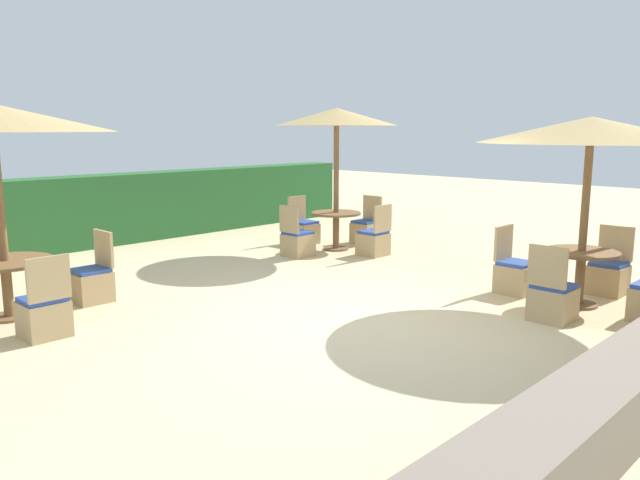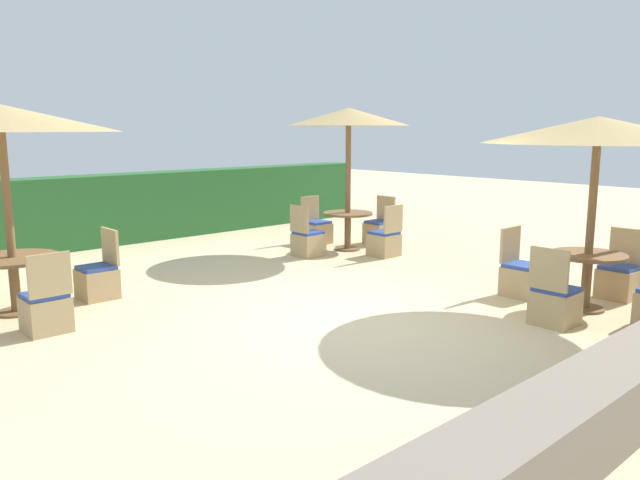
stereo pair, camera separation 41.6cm
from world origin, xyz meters
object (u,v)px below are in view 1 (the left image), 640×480
patio_chair_back_right_north (304,230)px  round_table_back_left (6,272)px  parasol_back_right (337,118)px  patio_chair_back_right_east (366,230)px  patio_chair_front_right_east (609,275)px  round_table_front_right (581,265)px  patio_chair_front_right_north (515,274)px  patio_chair_front_right_west (552,299)px  patio_chair_back_left_south (44,314)px  round_table_back_right (336,222)px  patio_chair_back_right_west (297,242)px  patio_chair_back_right_south (374,241)px  parasol_front_right (591,131)px  patio_chair_back_left_east (92,282)px

patio_chair_back_right_north → round_table_back_left: (-5.95, -0.99, 0.30)m
parasol_back_right → round_table_back_left: size_ratio=2.40×
patio_chair_back_right_east → patio_chair_front_right_east: size_ratio=1.00×
round_table_front_right → patio_chair_front_right_north: size_ratio=0.99×
patio_chair_front_right_north → patio_chair_back_right_north: bearing=-97.2°
round_table_front_right → patio_chair_front_right_west: bearing=-177.9°
round_table_front_right → patio_chair_back_left_south: 6.49m
round_table_back_right → patio_chair_back_right_north: bearing=89.3°
round_table_back_left → patio_chair_back_right_west: bearing=1.9°
patio_chair_back_right_south → patio_chair_front_right_east: 4.01m
patio_chair_back_right_north → patio_chair_front_right_west: 5.94m
patio_chair_back_right_south → round_table_front_right: size_ratio=1.01×
patio_chair_back_right_west → patio_chair_back_left_south: (-4.96, -1.18, 0.00)m
patio_chair_back_right_south → patio_chair_back_right_east: 1.29m
round_table_front_right → patio_chair_front_right_east: (0.87, -0.05, -0.28)m
parasol_front_right → patio_chair_back_left_east: (-4.29, 4.69, -1.97)m
parasol_back_right → round_table_front_right: size_ratio=2.85×
patio_chair_back_right_south → patio_chair_front_right_north: 3.12m
round_table_back_right → patio_chair_front_right_north: size_ratio=1.00×
round_table_back_right → patio_chair_front_right_north: 3.99m
patio_chair_back_right_south → patio_chair_back_left_east: 5.01m
patio_chair_front_right_north → patio_chair_back_left_east: (-4.30, 3.79, 0.00)m
patio_chair_back_right_west → patio_chair_front_right_west: size_ratio=1.00×
patio_chair_back_right_west → patio_chair_front_right_east: bearing=13.9°
patio_chair_back_right_west → patio_chair_back_right_north: bearing=130.4°
round_table_back_right → patio_chair_back_right_north: 0.92m
parasol_back_right → patio_chair_back_right_south: (0.06, -0.88, -2.19)m
round_table_back_right → patio_chair_front_right_east: patio_chair_front_right_east is taller
patio_chair_back_right_north → patio_chair_back_left_east: 5.02m
parasol_front_right → patio_chair_front_right_east: bearing=-3.6°
parasol_front_right → patio_chair_front_right_west: 2.16m
parasol_back_right → patio_chair_front_right_north: (-0.60, -3.93, -2.19)m
patio_chair_back_right_south → parasol_front_right: bearing=-99.5°
parasol_front_right → patio_chair_back_right_west: bearing=94.1°
patio_chair_front_right_east → patio_chair_back_left_east: 7.01m
round_table_front_right → patio_chair_front_right_north: patio_chair_front_right_north is taller
round_table_back_right → patio_chair_back_right_east: size_ratio=1.00×
round_table_back_right → patio_chair_back_right_west: (-0.96, 0.06, -0.27)m
patio_chair_back_right_south → round_table_front_right: 4.02m
patio_chair_back_right_south → parasol_front_right: (-0.66, -3.95, 1.97)m
patio_chair_front_right_west → patio_chair_front_right_north: size_ratio=1.00×
round_table_back_right → patio_chair_back_right_west: size_ratio=1.00×
patio_chair_back_right_south → parasol_front_right: 4.46m
patio_chair_front_right_east → patio_chair_back_left_south: same height
round_table_back_right → parasol_front_right: (-0.61, -4.83, 1.70)m
patio_chair_back_right_west → patio_chair_front_right_west: 4.95m
patio_chair_back_right_south → patio_chair_back_left_east: same height
round_table_back_right → parasol_front_right: size_ratio=0.34×
round_table_back_left → parasol_front_right: bearing=-41.5°
round_table_back_left → patio_chair_front_right_north: bearing=-35.6°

